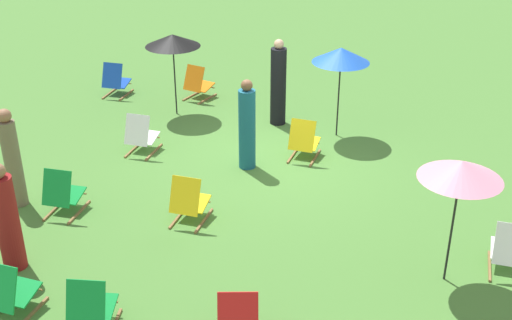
# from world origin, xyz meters

# --- Properties ---
(ground_plane) EXTENTS (40.00, 40.00, 0.00)m
(ground_plane) POSITION_xyz_m (0.00, 0.00, 0.00)
(ground_plane) COLOR #477A33
(deckchair_1) EXTENTS (0.52, 0.78, 0.83)m
(deckchair_1) POSITION_xyz_m (2.49, 0.44, 0.37)
(deckchair_1) COLOR olive
(deckchair_1) RESTS_ON ground
(deckchair_3) EXTENTS (0.58, 0.82, 0.83)m
(deckchair_3) POSITION_xyz_m (1.07, 5.42, 0.37)
(deckchair_3) COLOR olive
(deckchair_3) RESTS_ON ground
(deckchair_4) EXTENTS (0.48, 0.76, 0.83)m
(deckchair_4) POSITION_xyz_m (2.83, 2.89, 0.37)
(deckchair_4) COLOR olive
(deckchair_4) RESTS_ON ground
(deckchair_5) EXTENTS (0.52, 0.79, 0.83)m
(deckchair_5) POSITION_xyz_m (0.75, 2.64, 0.37)
(deckchair_5) COLOR olive
(deckchair_5) RESTS_ON ground
(deckchair_7) EXTENTS (0.52, 0.79, 0.83)m
(deckchair_7) POSITION_xyz_m (-4.09, 2.86, 0.37)
(deckchair_7) COLOR olive
(deckchair_7) RESTS_ON ground
(deckchair_8) EXTENTS (0.54, 0.80, 0.83)m
(deckchair_8) POSITION_xyz_m (2.23, 5.38, 0.37)
(deckchair_8) COLOR olive
(deckchair_8) RESTS_ON ground
(deckchair_9) EXTENTS (0.55, 0.80, 0.83)m
(deckchair_9) POSITION_xyz_m (-0.63, -0.06, 0.37)
(deckchair_9) COLOR olive
(deckchair_9) RESTS_ON ground
(deckchair_10) EXTENTS (0.68, 0.87, 0.83)m
(deckchair_10) POSITION_xyz_m (2.34, -2.62, 0.37)
(deckchair_10) COLOR olive
(deckchair_10) RESTS_ON ground
(deckchair_11) EXTENTS (0.50, 0.77, 0.83)m
(deckchair_11) POSITION_xyz_m (4.30, -2.35, 0.37)
(deckchair_11) COLOR olive
(deckchair_11) RESTS_ON ground
(umbrella_0) EXTENTS (1.15, 1.15, 1.87)m
(umbrella_0) POSITION_xyz_m (-1.11, -1.31, 1.72)
(umbrella_0) COLOR black
(umbrella_0) RESTS_ON ground
(umbrella_1) EXTENTS (1.19, 1.19, 1.81)m
(umbrella_1) POSITION_xyz_m (2.52, -1.63, 1.68)
(umbrella_1) COLOR black
(umbrella_1) RESTS_ON ground
(umbrella_3) EXTENTS (1.11, 1.11, 1.86)m
(umbrella_3) POSITION_xyz_m (-3.23, 3.24, 1.73)
(umbrella_3) COLOR black
(umbrella_3) RESTS_ON ground
(person_0) EXTENTS (0.31, 0.31, 1.73)m
(person_0) POSITION_xyz_m (3.73, 2.79, 0.83)
(person_0) COLOR #72664C
(person_0) RESTS_ON ground
(person_1) EXTENTS (0.36, 0.36, 1.66)m
(person_1) POSITION_xyz_m (2.80, 4.41, 0.78)
(person_1) COLOR maroon
(person_1) RESTS_ON ground
(person_2) EXTENTS (0.44, 0.44, 1.73)m
(person_2) POSITION_xyz_m (0.33, 0.53, 0.81)
(person_2) COLOR #195972
(person_2) RESTS_ON ground
(person_3) EXTENTS (0.47, 0.47, 1.86)m
(person_3) POSITION_xyz_m (0.21, -1.64, 0.87)
(person_3) COLOR black
(person_3) RESTS_ON ground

